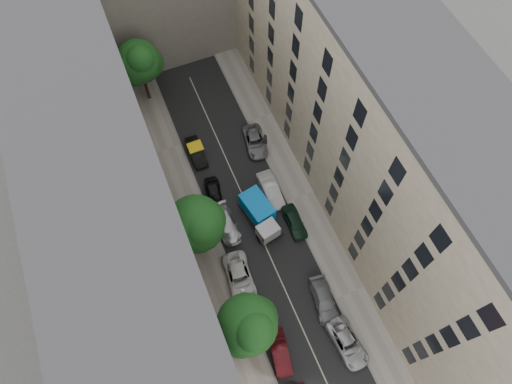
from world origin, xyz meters
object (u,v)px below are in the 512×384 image
car_left_5 (196,152)px  car_right_3 (271,190)px  car_left_4 (214,194)px  car_left_3 (226,224)px  tree_mid (197,225)px  tarp_truck (260,214)px  car_right_1 (324,300)px  car_right_4 (255,142)px  car_right_2 (295,222)px  tree_far (140,63)px  car_left_1 (280,352)px  tree_near (249,326)px  car_right_0 (347,343)px  pedestrian (265,140)px  car_left_2 (239,277)px  lamp_post (243,299)px

car_left_5 → car_right_3: size_ratio=0.89×
car_left_4 → car_left_3: bearing=-80.8°
tree_mid → tarp_truck: bearing=2.9°
car_right_1 → car_right_4: bearing=96.0°
car_right_2 → tree_far: (-8.85, 21.10, 5.19)m
car_left_1 → tree_near: tree_near is taller
car_right_3 → car_right_4: 6.30m
car_right_0 → tree_mid: tree_mid is taller
car_right_1 → tarp_truck: bearing=110.8°
tree_mid → pedestrian: bearing=39.5°
car_right_3 → pedestrian: (1.77, 5.73, 0.36)m
car_right_0 → car_right_4: bearing=84.4°
tarp_truck → car_right_0: size_ratio=1.19×
car_left_2 → tree_near: tree_near is taller
car_left_2 → pedestrian: pedestrian is taller
tarp_truck → lamp_post: size_ratio=0.80×
car_left_4 → pedestrian: bearing=37.3°
tarp_truck → lamp_post: 9.83m
car_right_0 → car_right_2: (0.57, 12.40, 0.01)m
car_left_5 → car_right_2: bearing=-61.3°
car_right_0 → pedestrian: (1.53, 22.33, 0.45)m
car_right_0 → car_right_3: size_ratio=1.05×
car_left_3 → tree_mid: 5.21m
tree_mid → car_right_3: bearing=17.7°
car_right_0 → car_left_2: bearing=121.7°
car_right_0 → lamp_post: 10.35m
car_left_2 → car_left_5: 14.82m
car_left_3 → car_right_2: size_ratio=1.18×
car_left_2 → tree_far: tree_far is taller
car_left_1 → pedestrian: size_ratio=2.16×
car_left_2 → tree_near: bearing=-97.0°
car_right_1 → pedestrian: pedestrian is taller
car_right_1 → tree_mid: 13.57m
pedestrian → car_right_2: bearing=68.7°
car_right_2 → car_left_4: bearing=138.6°
car_left_2 → car_right_1: car_left_2 is taller
car_right_4 → pedestrian: 1.19m
tree_near → tree_far: 29.85m
car_right_2 → tree_far: 23.46m
car_right_3 → tree_far: size_ratio=0.54×
car_left_3 → pedestrian: pedestrian is taller
tree_near → tree_mid: (-0.86, 10.24, -1.50)m
car_right_0 → car_right_4: car_right_0 is taller
tarp_truck → car_right_0: tarp_truck is taller
car_right_3 → tree_near: (-7.62, -12.94, 5.67)m
car_right_0 → car_right_3: 16.60m
tarp_truck → car_left_5: (-3.40, 9.79, -0.69)m
car_left_3 → car_right_2: 6.84m
car_right_1 → tree_near: size_ratio=0.49×
tree_mid → car_right_2: bearing=-9.1°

